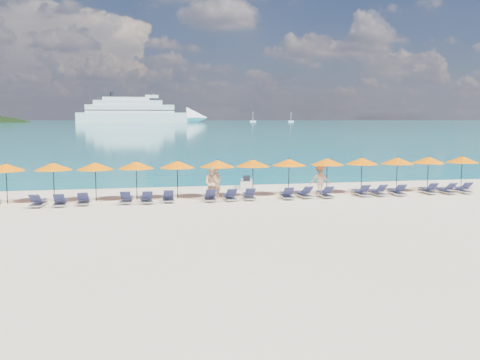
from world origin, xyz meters
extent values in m
plane|color=beige|center=(0.00, 0.00, 0.00)|extent=(1400.00, 1400.00, 0.00)
cube|color=#1FA9B2|center=(0.00, 660.00, 0.01)|extent=(1600.00, 1300.00, 0.01)
cube|color=white|center=(-1.89, 519.16, 4.89)|extent=(107.95, 22.39, 9.77)
cone|color=white|center=(62.58, 517.44, 4.89)|extent=(22.06, 22.06, 21.49)
cube|color=white|center=(-3.84, 519.21, 13.68)|extent=(86.39, 18.89, 7.82)
cube|color=white|center=(-5.79, 519.26, 19.54)|extent=(67.00, 16.42, 4.89)
cube|color=white|center=(-7.75, 519.31, 23.45)|extent=(45.43, 12.92, 3.42)
cube|color=black|center=(-3.84, 519.21, 12.21)|extent=(87.47, 19.12, 0.88)
cube|color=black|center=(-3.84, 519.21, 15.63)|extent=(85.31, 18.67, 0.88)
cylinder|color=black|center=(-21.22, 519.67, 27.36)|extent=(4.30, 4.30, 5.37)
cube|color=white|center=(132.30, 566.18, 0.88)|extent=(6.59, 2.20, 1.76)
cylinder|color=white|center=(132.30, 566.18, 6.59)|extent=(0.40, 0.40, 10.98)
cube|color=white|center=(176.65, 564.93, 0.83)|extent=(6.24, 2.08, 1.66)
cylinder|color=white|center=(176.65, 564.93, 6.24)|extent=(0.37, 0.37, 10.40)
cube|color=silver|center=(1.63, 8.57, 0.27)|extent=(1.28, 2.27, 0.49)
cube|color=black|center=(1.59, 8.40, 0.62)|extent=(0.64, 0.97, 0.31)
cylinder|color=black|center=(1.75, 9.09, 0.76)|extent=(0.49, 0.17, 0.05)
imported|color=tan|center=(-1.21, 4.06, 0.89)|extent=(0.76, 0.62, 1.79)
imported|color=tan|center=(-1.51, 3.60, 0.96)|extent=(1.04, 0.77, 1.92)
imported|color=tan|center=(5.40, 4.63, 0.92)|extent=(1.29, 0.83, 1.85)
cylinder|color=black|center=(-12.76, 4.64, 1.10)|extent=(0.05, 0.05, 2.20)
cone|color=#FF6D00|center=(-12.76, 4.64, 2.02)|extent=(2.10, 2.10, 0.42)
sphere|color=black|center=(-12.76, 4.64, 2.24)|extent=(0.08, 0.08, 0.08)
cylinder|color=black|center=(-10.29, 4.67, 1.10)|extent=(0.05, 0.05, 2.20)
cone|color=#FF6D00|center=(-10.29, 4.67, 2.02)|extent=(2.10, 2.10, 0.42)
sphere|color=black|center=(-10.29, 4.67, 2.24)|extent=(0.08, 0.08, 0.08)
cylinder|color=black|center=(-8.01, 4.42, 1.10)|extent=(0.05, 0.05, 2.20)
cone|color=#FF6D00|center=(-8.01, 4.42, 2.02)|extent=(2.10, 2.10, 0.42)
sphere|color=black|center=(-8.01, 4.42, 2.24)|extent=(0.08, 0.08, 0.08)
cylinder|color=black|center=(-5.75, 4.61, 1.10)|extent=(0.05, 0.05, 2.20)
cone|color=#FF6D00|center=(-5.75, 4.61, 2.02)|extent=(2.10, 2.10, 0.42)
sphere|color=black|center=(-5.75, 4.61, 2.24)|extent=(0.08, 0.08, 0.08)
cylinder|color=black|center=(-3.40, 4.56, 1.10)|extent=(0.05, 0.05, 2.20)
cone|color=#FF6D00|center=(-3.40, 4.56, 2.02)|extent=(2.10, 2.10, 0.42)
sphere|color=black|center=(-3.40, 4.56, 2.24)|extent=(0.08, 0.08, 0.08)
cylinder|color=black|center=(-1.04, 4.57, 1.10)|extent=(0.05, 0.05, 2.20)
cone|color=#FF6D00|center=(-1.04, 4.57, 2.02)|extent=(2.10, 2.10, 0.42)
sphere|color=black|center=(-1.04, 4.57, 2.24)|extent=(0.08, 0.08, 0.08)
cylinder|color=black|center=(1.11, 4.54, 1.10)|extent=(0.05, 0.05, 2.20)
cone|color=#FF6D00|center=(1.11, 4.54, 2.02)|extent=(2.10, 2.10, 0.42)
sphere|color=black|center=(1.11, 4.54, 2.24)|extent=(0.08, 0.08, 0.08)
cylinder|color=black|center=(3.39, 4.65, 1.10)|extent=(0.05, 0.05, 2.20)
cone|color=#FF6D00|center=(3.39, 4.65, 2.02)|extent=(2.10, 2.10, 0.42)
sphere|color=black|center=(3.39, 4.65, 2.24)|extent=(0.08, 0.08, 0.08)
cylinder|color=black|center=(5.84, 4.64, 1.10)|extent=(0.05, 0.05, 2.20)
cone|color=#FF6D00|center=(5.84, 4.64, 2.02)|extent=(2.10, 2.10, 0.42)
sphere|color=black|center=(5.84, 4.64, 2.24)|extent=(0.08, 0.08, 0.08)
cylinder|color=black|center=(8.15, 4.65, 1.10)|extent=(0.05, 0.05, 2.20)
cone|color=#FF6D00|center=(8.15, 4.65, 2.02)|extent=(2.10, 2.10, 0.42)
sphere|color=black|center=(8.15, 4.65, 2.24)|extent=(0.08, 0.08, 0.08)
cylinder|color=black|center=(10.45, 4.42, 1.10)|extent=(0.05, 0.05, 2.20)
cone|color=#FF6D00|center=(10.45, 4.42, 2.02)|extent=(2.10, 2.10, 0.42)
sphere|color=black|center=(10.45, 4.42, 2.24)|extent=(0.08, 0.08, 0.08)
cylinder|color=black|center=(12.71, 4.57, 1.10)|extent=(0.05, 0.05, 2.20)
cone|color=#FF6D00|center=(12.71, 4.57, 2.02)|extent=(2.10, 2.10, 0.42)
sphere|color=black|center=(12.71, 4.57, 2.24)|extent=(0.08, 0.08, 0.08)
cylinder|color=black|center=(15.09, 4.51, 1.10)|extent=(0.05, 0.05, 2.20)
cone|color=#FF6D00|center=(15.09, 4.51, 2.02)|extent=(2.10, 2.10, 0.42)
sphere|color=black|center=(15.09, 4.51, 2.24)|extent=(0.08, 0.08, 0.08)
cube|color=silver|center=(-10.95, 3.29, 0.14)|extent=(0.79, 1.75, 0.06)
cube|color=#23284D|center=(-10.92, 3.54, 0.30)|extent=(0.66, 1.15, 0.04)
cube|color=#23284D|center=(-11.00, 2.74, 0.55)|extent=(0.60, 0.59, 0.43)
cube|color=silver|center=(-9.81, 3.25, 0.14)|extent=(0.65, 1.71, 0.06)
cube|color=#23284D|center=(-9.82, 3.50, 0.30)|extent=(0.57, 1.11, 0.04)
cube|color=#23284D|center=(-9.80, 2.70, 0.55)|extent=(0.56, 0.55, 0.43)
cube|color=silver|center=(-8.62, 3.51, 0.14)|extent=(0.64, 1.71, 0.06)
cube|color=#23284D|center=(-8.62, 3.76, 0.30)|extent=(0.56, 1.11, 0.04)
cube|color=#23284D|center=(-8.62, 2.96, 0.55)|extent=(0.56, 0.54, 0.43)
cube|color=silver|center=(-6.32, 3.46, 0.14)|extent=(0.79, 1.75, 0.06)
cube|color=#23284D|center=(-6.30, 3.70, 0.30)|extent=(0.66, 1.15, 0.04)
cube|color=#23284D|center=(-6.38, 2.91, 0.55)|extent=(0.60, 0.59, 0.43)
cube|color=silver|center=(-5.25, 3.32, 0.14)|extent=(0.73, 1.74, 0.06)
cube|color=#23284D|center=(-5.27, 3.57, 0.30)|extent=(0.62, 1.13, 0.04)
cube|color=#23284D|center=(-5.22, 2.77, 0.55)|extent=(0.58, 0.57, 0.43)
cube|color=silver|center=(-4.02, 3.54, 0.14)|extent=(0.68, 1.72, 0.06)
cube|color=#23284D|center=(-4.02, 3.79, 0.30)|extent=(0.59, 1.12, 0.04)
cube|color=#23284D|center=(-4.04, 2.99, 0.55)|extent=(0.57, 0.56, 0.43)
cube|color=silver|center=(-1.68, 3.33, 0.14)|extent=(0.74, 1.74, 0.06)
cube|color=#23284D|center=(-1.66, 3.57, 0.30)|extent=(0.63, 1.14, 0.04)
cube|color=#23284D|center=(-1.72, 2.78, 0.55)|extent=(0.59, 0.58, 0.43)
cube|color=silver|center=(-0.53, 3.34, 0.14)|extent=(0.62, 1.70, 0.06)
cube|color=#23284D|center=(-0.53, 3.59, 0.30)|extent=(0.55, 1.10, 0.04)
cube|color=#23284D|center=(-0.53, 2.79, 0.55)|extent=(0.55, 0.54, 0.43)
cube|color=silver|center=(0.60, 3.42, 0.14)|extent=(0.72, 1.74, 0.06)
cube|color=#23284D|center=(0.62, 3.67, 0.30)|extent=(0.62, 1.13, 0.04)
cube|color=#23284D|center=(0.57, 2.87, 0.55)|extent=(0.58, 0.57, 0.43)
cube|color=silver|center=(2.85, 3.25, 0.14)|extent=(0.79, 1.75, 0.06)
cube|color=#23284D|center=(2.87, 3.50, 0.30)|extent=(0.66, 1.15, 0.04)
cube|color=#23284D|center=(2.80, 2.71, 0.55)|extent=(0.60, 0.59, 0.43)
cube|color=silver|center=(3.96, 3.50, 0.14)|extent=(0.77, 1.75, 0.06)
cube|color=#23284D|center=(3.94, 3.75, 0.30)|extent=(0.64, 1.14, 0.04)
cube|color=#23284D|center=(4.01, 2.95, 0.55)|extent=(0.59, 0.58, 0.43)
cube|color=silver|center=(5.20, 3.26, 0.14)|extent=(0.65, 1.71, 0.06)
cube|color=#23284D|center=(5.19, 3.51, 0.30)|extent=(0.57, 1.11, 0.04)
cube|color=#23284D|center=(5.21, 2.71, 0.55)|extent=(0.56, 0.55, 0.43)
cube|color=silver|center=(7.58, 3.46, 0.14)|extent=(0.64, 1.71, 0.06)
cube|color=#23284D|center=(7.58, 3.71, 0.30)|extent=(0.56, 1.11, 0.04)
cube|color=#23284D|center=(7.59, 2.91, 0.55)|extent=(0.56, 0.54, 0.43)
cube|color=silver|center=(8.60, 3.37, 0.14)|extent=(0.74, 1.74, 0.06)
cube|color=#23284D|center=(8.58, 3.62, 0.30)|extent=(0.63, 1.14, 0.04)
cube|color=#23284D|center=(8.64, 2.82, 0.55)|extent=(0.59, 0.57, 0.43)
cube|color=silver|center=(9.88, 3.24, 0.14)|extent=(0.79, 1.75, 0.06)
cube|color=#23284D|center=(9.90, 3.49, 0.30)|extent=(0.66, 1.15, 0.04)
cube|color=#23284D|center=(9.82, 2.69, 0.55)|extent=(0.60, 0.59, 0.43)
cube|color=silver|center=(12.10, 3.47, 0.14)|extent=(0.74, 1.74, 0.06)
cube|color=#23284D|center=(12.12, 3.72, 0.30)|extent=(0.63, 1.14, 0.04)
cube|color=#23284D|center=(12.06, 2.93, 0.55)|extent=(0.59, 0.57, 0.43)
cube|color=silver|center=(13.19, 3.29, 0.14)|extent=(0.67, 1.72, 0.06)
cube|color=#23284D|center=(13.19, 3.54, 0.30)|extent=(0.58, 1.12, 0.04)
cube|color=#23284D|center=(13.21, 2.74, 0.55)|extent=(0.57, 0.55, 0.43)
cube|color=silver|center=(14.38, 3.36, 0.14)|extent=(0.76, 1.75, 0.06)
cube|color=#23284D|center=(14.40, 3.61, 0.30)|extent=(0.64, 1.14, 0.04)
cube|color=#23284D|center=(14.33, 2.81, 0.55)|extent=(0.59, 0.58, 0.43)
camera|label=1|loc=(-6.13, -26.45, 4.70)|focal=40.00mm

